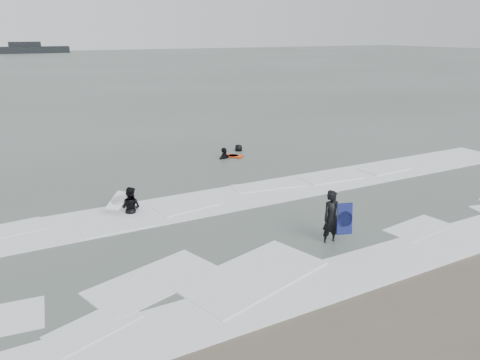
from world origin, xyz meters
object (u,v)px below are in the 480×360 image
surfer_right_far (239,152)px  vessel_horizon (25,49)px  surfer_wading (131,214)px  surfer_right_near (225,159)px  surfer_centre (330,244)px

surfer_right_far → vessel_horizon: bearing=-139.3°
surfer_wading → surfer_right_near: (6.19, 5.13, 0.00)m
surfer_centre → surfer_wading: (-4.67, 5.22, 0.00)m
surfer_centre → vessel_horizon: vessel_horizon is taller
surfer_wading → surfer_right_near: size_ratio=0.89×
surfer_right_far → vessel_horizon: 132.50m
surfer_centre → vessel_horizon: bearing=91.2°
vessel_horizon → surfer_right_far: bearing=-89.9°
surfer_wading → vessel_horizon: vessel_horizon is taller
surfer_centre → surfer_right_far: surfer_centre is taller
surfer_wading → vessel_horizon: (7.25, 138.62, 1.23)m
surfer_right_near → surfer_right_far: bearing=-160.0°
surfer_wading → vessel_horizon: size_ratio=0.06×
surfer_centre → surfer_right_near: size_ratio=0.98×
surfer_centre → surfer_right_far: size_ratio=1.11×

